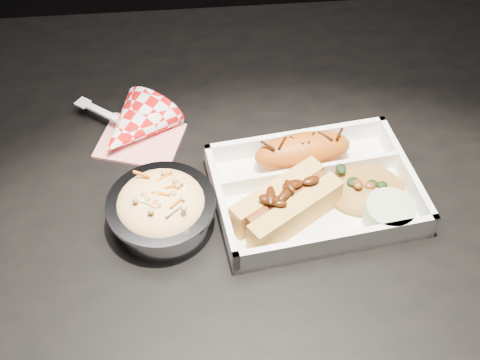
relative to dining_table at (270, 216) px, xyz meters
name	(u,v)px	position (x,y,z in m)	size (l,w,h in m)	color
dining_table	(270,216)	(0.00, 0.00, 0.00)	(1.20, 0.80, 0.75)	black
food_tray	(314,193)	(0.05, -0.04, 0.10)	(0.27, 0.21, 0.04)	white
fried_pastry	(303,151)	(0.04, 0.01, 0.12)	(0.13, 0.05, 0.05)	#B75412
hotdog	(286,203)	(0.01, -0.08, 0.12)	(0.14, 0.12, 0.06)	gold
fried_rice_mound	(367,184)	(0.11, -0.05, 0.11)	(0.10, 0.08, 0.03)	#AF7733
cupcake_liner	(389,214)	(0.13, -0.10, 0.11)	(0.06, 0.06, 0.03)	#A5BD8F
foil_coleslaw_cup	(162,208)	(-0.14, -0.07, 0.12)	(0.13, 0.13, 0.07)	silver
napkin_fork	(132,128)	(-0.19, 0.09, 0.11)	(0.16, 0.15, 0.10)	red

